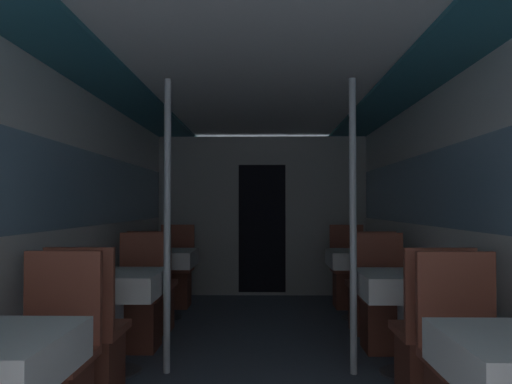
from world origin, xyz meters
The scene contains 18 objects.
wall_left centered at (-1.45, 2.81, 1.12)m, with size 0.05×8.42×2.17m.
wall_right centered at (1.45, 2.81, 1.12)m, with size 0.05×8.42×2.17m.
ceiling_panel centered at (0.00, 2.81, 2.21)m, with size 2.90×8.42×0.07m.
bulkhead_far centered at (0.00, 5.83, 1.08)m, with size 2.84×0.09×2.17m.
dining_table_left_1 centered at (-1.05, 2.66, 0.62)m, with size 0.64×0.64×0.74m.
chair_left_near_1 centered at (-1.05, 2.05, 0.31)m, with size 0.41×0.41×0.98m.
chair_left_far_1 centered at (-1.05, 3.26, 0.31)m, with size 0.41×0.41×0.98m.
support_pole_left_1 centered at (-0.69, 2.66, 1.08)m, with size 0.05×0.05×2.17m.
dining_table_left_2 centered at (-1.05, 4.43, 0.62)m, with size 0.64×0.64×0.74m.
chair_left_near_2 centered at (-1.05, 3.82, 0.31)m, with size 0.41×0.41×0.98m.
chair_left_far_2 centered at (-1.05, 5.03, 0.31)m, with size 0.41×0.41×0.98m.
dining_table_right_1 centered at (1.05, 2.66, 0.62)m, with size 0.64×0.64×0.74m.
chair_right_near_1 centered at (1.05, 2.05, 0.31)m, with size 0.41×0.41×0.98m.
chair_right_far_1 centered at (1.05, 3.26, 0.31)m, with size 0.41×0.41×0.98m.
support_pole_right_1 centered at (0.69, 2.66, 1.08)m, with size 0.05×0.05×2.17m.
dining_table_right_2 centered at (1.05, 4.43, 0.62)m, with size 0.64×0.64×0.74m.
chair_right_near_2 centered at (1.05, 3.82, 0.31)m, with size 0.41×0.41×0.98m.
chair_right_far_2 centered at (1.05, 5.03, 0.31)m, with size 0.41×0.41×0.98m.
Camera 1 is at (0.04, -1.02, 1.23)m, focal length 35.00 mm.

